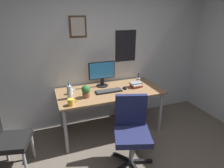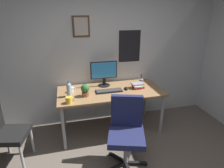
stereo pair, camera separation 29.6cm
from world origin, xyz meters
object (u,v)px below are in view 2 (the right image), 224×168
Objects in this scene: potted_plant at (85,90)px; pen_cup at (141,81)px; office_chair at (126,129)px; coffee_mug_far at (71,90)px; side_chair at (5,131)px; monitor at (104,73)px; coffee_mug_near at (69,100)px; water_bottle at (69,90)px; computer_mouse at (126,88)px; book_stack_left at (138,86)px; keyboard at (109,91)px.

pen_cup is (1.03, 0.27, -0.05)m from potted_plant.
office_chair reaches higher than coffee_mug_far.
monitor reaches higher than side_chair.
monitor reaches higher than potted_plant.
side_chair is 0.91m from coffee_mug_near.
monitor is at bearing 94.40° from office_chair.
monitor is 1.82× the size of water_bottle.
pen_cup is (0.34, 0.17, 0.04)m from computer_mouse.
coffee_mug_far is (0.05, 0.39, -0.00)m from coffee_mug_near.
book_stack_left is (1.10, -0.09, -0.00)m from coffee_mug_far.
office_chair is at bearing -34.43° from coffee_mug_near.
water_bottle reaches higher than coffee_mug_far.
coffee_mug_near is (0.85, 0.10, 0.30)m from side_chair.
pen_cup reaches higher than coffee_mug_near.
water_bottle is at bearing 133.98° from office_chair.
coffee_mug_near is (-0.62, -0.55, -0.19)m from monitor.
keyboard is 2.15× the size of book_stack_left.
side_chair is at bearing -151.41° from coffee_mug_far.
office_chair is 8.26× the size of coffee_mug_far.
computer_mouse is at bearing 16.76° from coffee_mug_near.
monitor is 0.85m from coffee_mug_near.
pen_cup reaches higher than keyboard.
book_stack_left is (0.45, 0.78, 0.27)m from office_chair.
potted_plant is (0.25, 0.18, 0.06)m from coffee_mug_near.
side_chair is at bearing -156.26° from monitor.
computer_mouse is (0.32, -0.26, -0.22)m from monitor.
computer_mouse is 0.55× the size of pen_cup.
keyboard is 0.61m from coffee_mug_far.
pen_cup is (0.66, -0.09, -0.19)m from monitor.
office_chair is 0.89m from coffee_mug_near.
office_chair reaches higher than keyboard.
pen_cup is at bearing 14.66° from side_chair.
keyboard is at bearing 3.35° from water_bottle.
side_chair reaches higher than coffee_mug_near.
monitor is at bearing 172.14° from pen_cup.
water_bottle is 1.29× the size of potted_plant.
coffee_mug_far is 0.59× the size of potted_plant.
coffee_mug_near is 0.32m from potted_plant.
keyboard is 0.51m from book_stack_left.
keyboard is 1.70× the size of water_bottle.
potted_plant is at bearing -171.71° from computer_mouse.
office_chair is 3.76× the size of water_bottle.
office_chair is at bearing -85.60° from monitor.
potted_plant reaches higher than computer_mouse.
water_bottle is 1.14m from book_stack_left.
computer_mouse is at bearing -6.84° from coffee_mug_far.
book_stack_left reaches higher than keyboard.
monitor is 2.30× the size of pen_cup.
coffee_mug_far is at bearing 77.79° from water_bottle.
computer_mouse is 0.44× the size of water_bottle.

